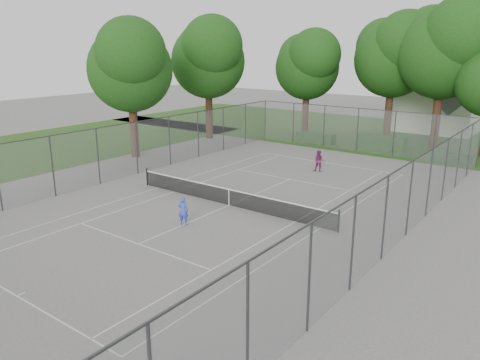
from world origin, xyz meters
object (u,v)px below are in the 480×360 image
Objects in this scene: tennis_net at (229,196)px; woman_player at (319,161)px; house at (437,92)px; girl_player at (183,211)px.

woman_player is at bearing 86.32° from tennis_net.
girl_player is (-2.41, -34.30, -3.19)m from house.
tennis_net is 1.33× the size of house.
girl_player is at bearing -90.27° from tennis_net.
house is at bearing 85.55° from tennis_net.
tennis_net is 3.53m from girl_player.
girl_player is at bearing -108.57° from woman_player.
girl_player is 0.94× the size of woman_player.
woman_player is (-1.80, -21.54, -3.14)m from house.
girl_player reaches higher than tennis_net.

